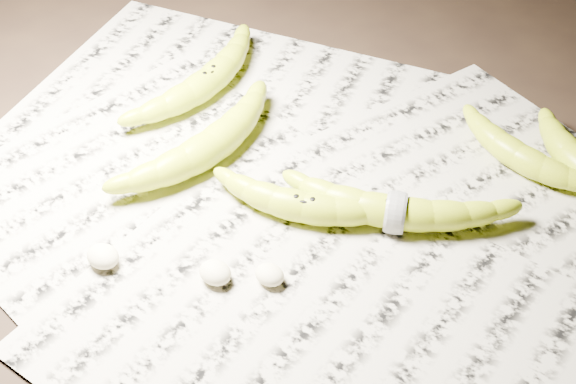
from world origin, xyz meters
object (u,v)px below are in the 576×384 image
Objects in this scene: banana_left_b at (211,144)px; banana_upper_a at (520,154)px; banana_left_a at (208,79)px; banana_taped at (396,210)px; banana_center at (305,205)px.

banana_upper_a is at bearing -51.21° from banana_left_b.
banana_left_a is 0.32m from banana_taped.
banana_left_a is at bearing 132.30° from banana_center.
banana_left_b is 1.14× the size of banana_center.
banana_center is at bearing -91.28° from banana_left_b.
banana_center is 1.11× the size of banana_upper_a.
banana_taped is at bearing -100.70° from banana_upper_a.
banana_taped is at bearing -103.66° from banana_left_a.
banana_left_a is at bearing 143.86° from banana_taped.
banana_left_b is at bearing -140.62° from banana_left_a.
banana_center is at bearing -173.70° from banana_taped.
banana_left_b is 0.14m from banana_center.
banana_left_a is 1.28× the size of banana_upper_a.
banana_left_a is 1.15× the size of banana_center.
banana_upper_a is at bearing -77.37° from banana_left_a.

